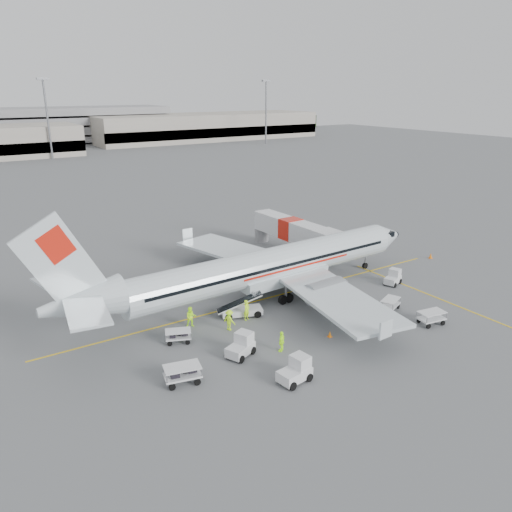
% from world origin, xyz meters
% --- Properties ---
extents(ground, '(360.00, 360.00, 0.00)m').
position_xyz_m(ground, '(0.00, 0.00, 0.00)').
color(ground, '#56595B').
extents(stripe_lead, '(44.00, 0.20, 0.01)m').
position_xyz_m(stripe_lead, '(0.00, 0.00, 0.01)').
color(stripe_lead, yellow).
rests_on(stripe_lead, ground).
extents(stripe_cross, '(0.20, 20.00, 0.01)m').
position_xyz_m(stripe_cross, '(14.00, -8.00, 0.01)').
color(stripe_cross, yellow).
rests_on(stripe_cross, ground).
extents(terminal_east, '(90.00, 26.00, 10.00)m').
position_xyz_m(terminal_east, '(70.00, 145.00, 5.00)').
color(terminal_east, gray).
rests_on(terminal_east, ground).
extents(parking_garage, '(62.00, 24.00, 14.00)m').
position_xyz_m(parking_garage, '(25.00, 160.00, 7.00)').
color(parking_garage, slate).
rests_on(parking_garage, ground).
extents(treeline, '(300.00, 3.00, 6.00)m').
position_xyz_m(treeline, '(0.00, 175.00, 3.00)').
color(treeline, black).
rests_on(treeline, ground).
extents(mast_center, '(3.20, 1.20, 22.00)m').
position_xyz_m(mast_center, '(5.00, 118.00, 11.00)').
color(mast_center, slate).
rests_on(mast_center, ground).
extents(mast_east, '(3.20, 1.20, 22.00)m').
position_xyz_m(mast_east, '(80.00, 118.00, 11.00)').
color(mast_east, slate).
rests_on(mast_east, ground).
extents(aircraft, '(40.95, 32.70, 10.96)m').
position_xyz_m(aircraft, '(0.73, 0.41, 5.48)').
color(aircraft, silver).
rests_on(aircraft, ground).
extents(jet_bridge, '(3.64, 16.51, 4.31)m').
position_xyz_m(jet_bridge, '(10.50, 10.24, 2.15)').
color(jet_bridge, silver).
rests_on(jet_bridge, ground).
extents(belt_loader, '(5.20, 3.37, 2.64)m').
position_xyz_m(belt_loader, '(-4.16, -2.00, 1.32)').
color(belt_loader, silver).
rests_on(belt_loader, ground).
extents(tug_fore, '(2.31, 1.78, 1.58)m').
position_xyz_m(tug_fore, '(13.06, -4.14, 0.79)').
color(tug_fore, silver).
rests_on(tug_fore, ground).
extents(tug_mid, '(2.55, 1.69, 1.84)m').
position_xyz_m(tug_mid, '(-6.66, -13.11, 0.92)').
color(tug_mid, silver).
rests_on(tug_mid, ground).
extents(tug_aft, '(2.67, 2.16, 1.80)m').
position_xyz_m(tug_aft, '(-7.98, -8.03, 0.90)').
color(tug_aft, silver).
rests_on(tug_aft, ground).
extents(cart_loaded_a, '(2.34, 1.89, 1.06)m').
position_xyz_m(cart_loaded_a, '(-11.04, -3.44, 0.53)').
color(cart_loaded_a, silver).
rests_on(cart_loaded_a, ground).
extents(cart_loaded_b, '(2.79, 2.01, 1.32)m').
position_xyz_m(cart_loaded_b, '(-13.26, -8.97, 0.66)').
color(cart_loaded_b, silver).
rests_on(cart_loaded_b, ground).
extents(cart_empty_a, '(2.45, 1.98, 1.11)m').
position_xyz_m(cart_empty_a, '(7.99, -8.47, 0.56)').
color(cart_empty_a, silver).
rests_on(cart_empty_a, ground).
extents(cart_empty_b, '(2.48, 1.71, 1.20)m').
position_xyz_m(cart_empty_b, '(8.76, -12.45, 0.60)').
color(cart_empty_b, silver).
rests_on(cart_empty_b, ground).
extents(cone_nose, '(0.41, 0.41, 0.67)m').
position_xyz_m(cone_nose, '(23.35, -0.81, 0.34)').
color(cone_nose, orange).
rests_on(cone_nose, ground).
extents(cone_port, '(0.38, 0.38, 0.61)m').
position_xyz_m(cone_port, '(1.64, 10.40, 0.31)').
color(cone_port, orange).
rests_on(cone_port, ground).
extents(cone_stbd, '(0.33, 0.33, 0.54)m').
position_xyz_m(cone_stbd, '(-0.18, -9.44, 0.27)').
color(cone_stbd, orange).
rests_on(cone_stbd, ground).
extents(crew_a, '(0.80, 0.69, 1.86)m').
position_xyz_m(crew_a, '(-4.20, -2.94, 0.93)').
color(crew_a, '#BDFF17').
rests_on(crew_a, ground).
extents(crew_b, '(1.08, 0.97, 1.83)m').
position_xyz_m(crew_b, '(-8.94, -1.50, 0.92)').
color(crew_b, '#BDFF17').
rests_on(crew_b, ground).
extents(crew_c, '(1.05, 1.34, 1.82)m').
position_xyz_m(crew_c, '(-6.48, -3.81, 0.91)').
color(crew_c, '#BDFF17').
rests_on(crew_c, ground).
extents(crew_d, '(1.05, 0.90, 1.69)m').
position_xyz_m(crew_d, '(-4.89, -9.15, 0.85)').
color(crew_d, '#BDFF17').
rests_on(crew_d, ground).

